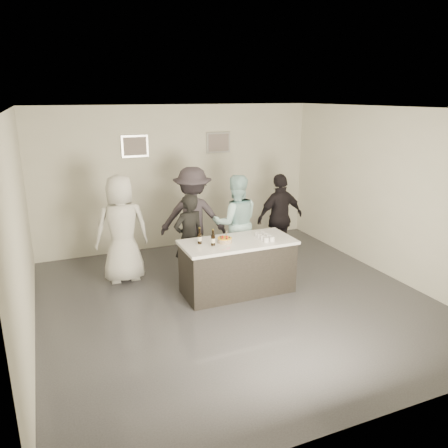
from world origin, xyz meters
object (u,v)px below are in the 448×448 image
at_px(bar_counter, 237,266).
at_px(beer_bottle_a, 200,236).
at_px(person_guest_back, 193,217).
at_px(beer_bottle_b, 213,238).
at_px(cake, 225,240).
at_px(person_main_blue, 236,223).
at_px(person_guest_right, 280,218).
at_px(person_guest_left, 122,229).
at_px(person_main_black, 189,239).

distance_m(bar_counter, beer_bottle_a, 0.85).
bearing_deg(person_guest_back, beer_bottle_b, 103.20).
bearing_deg(beer_bottle_a, person_guest_back, 75.70).
distance_m(cake, beer_bottle_a, 0.41).
height_order(beer_bottle_a, person_main_blue, person_main_blue).
distance_m(cake, person_guest_back, 1.43).
distance_m(person_main_blue, person_guest_right, 1.00).
height_order(bar_counter, person_guest_back, person_guest_back).
height_order(cake, person_guest_left, person_guest_left).
distance_m(person_main_blue, person_guest_back, 0.83).
relative_size(bar_counter, beer_bottle_b, 7.15).
relative_size(person_main_black, person_main_blue, 0.88).
distance_m(beer_bottle_a, person_main_blue, 1.32).
height_order(cake, person_guest_back, person_guest_back).
bearing_deg(person_main_black, person_main_blue, 179.51).
xyz_separation_m(bar_counter, beer_bottle_a, (-0.62, 0.11, 0.58)).
bearing_deg(person_main_blue, bar_counter, 80.22).
bearing_deg(person_main_blue, person_guest_back, -22.71).
height_order(person_main_black, person_guest_left, person_guest_left).
bearing_deg(person_guest_right, person_guest_left, -8.35).
bearing_deg(person_main_black, person_guest_right, 175.85).
height_order(bar_counter, person_guest_left, person_guest_left).
relative_size(beer_bottle_b, person_main_blue, 0.14).
bearing_deg(beer_bottle_b, person_guest_right, 31.08).
bearing_deg(person_guest_back, person_main_black, 85.60).
bearing_deg(bar_counter, person_guest_back, 101.15).
bearing_deg(person_guest_back, beer_bottle_a, 95.58).
bearing_deg(bar_counter, cake, 179.13).
xyz_separation_m(beer_bottle_a, person_guest_back, (0.34, 1.32, -0.07)).
relative_size(beer_bottle_a, person_guest_left, 0.14).
height_order(cake, person_main_blue, person_main_blue).
bearing_deg(person_main_blue, beer_bottle_a, 52.52).
height_order(beer_bottle_a, person_guest_right, person_guest_right).
bearing_deg(bar_counter, person_guest_left, 143.72).
relative_size(bar_counter, person_guest_left, 0.98).
bearing_deg(cake, person_guest_right, 32.90).
xyz_separation_m(cake, person_guest_right, (1.62, 1.05, -0.07)).
bearing_deg(beer_bottle_a, person_guest_right, 25.21).
xyz_separation_m(beer_bottle_a, person_main_black, (0.02, 0.61, -0.23)).
relative_size(person_main_blue, person_guest_right, 1.04).
bearing_deg(beer_bottle_a, person_main_blue, 39.84).
bearing_deg(person_main_blue, beer_bottle_b, 62.67).
relative_size(beer_bottle_b, person_main_black, 0.16).
xyz_separation_m(cake, beer_bottle_b, (-0.23, -0.07, 0.09)).
xyz_separation_m(person_main_black, person_guest_back, (0.32, 0.71, 0.16)).
distance_m(cake, person_main_blue, 1.13).
bearing_deg(cake, person_guest_back, 92.12).
height_order(person_main_black, person_main_blue, person_main_blue).
distance_m(bar_counter, person_guest_left, 2.12).
bearing_deg(person_guest_right, beer_bottle_b, 25.83).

